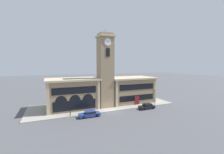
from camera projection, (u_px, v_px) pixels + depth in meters
ground_plane at (112, 112)px, 37.21m from camera, size 300.00×300.00×0.00m
sidewalk_kerb at (103, 105)px, 43.26m from camera, size 39.65×13.23×0.15m
clock_tower at (105, 71)px, 40.72m from camera, size 4.49×4.49×21.15m
town_hall_left_wing at (72, 93)px, 39.92m from camera, size 13.47×9.10×7.98m
town_hall_right_wing at (130, 89)px, 46.84m from camera, size 14.33×9.10×7.76m
parked_car_near at (90, 114)px, 33.36m from camera, size 4.70×1.84×1.35m
parked_car_mid at (147, 106)px, 39.42m from camera, size 4.26×1.79×1.43m
street_lamp at (155, 93)px, 42.54m from camera, size 0.36×0.36×4.94m
bollard at (70, 113)px, 33.71m from camera, size 0.18×0.18×1.06m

